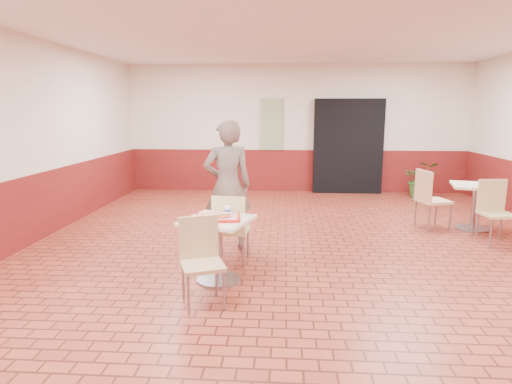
# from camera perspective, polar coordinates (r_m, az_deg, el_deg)

# --- Properties ---
(room_shell) EXTENTS (8.01, 10.01, 3.01)m
(room_shell) POSITION_cam_1_polar(r_m,az_deg,el_deg) (5.29, 6.94, 6.10)
(room_shell) COLOR maroon
(room_shell) RESTS_ON ground
(wainscot_band) EXTENTS (8.00, 10.00, 1.00)m
(wainscot_band) POSITION_cam_1_polar(r_m,az_deg,el_deg) (5.46, 6.70, -4.41)
(wainscot_band) COLOR #601412
(wainscot_band) RESTS_ON ground
(corridor_doorway) EXTENTS (1.60, 0.22, 2.20)m
(corridor_doorway) POSITION_cam_1_polar(r_m,az_deg,el_deg) (10.29, 12.17, 5.95)
(corridor_doorway) COLOR black
(corridor_doorway) RESTS_ON ground
(promo_poster) EXTENTS (0.50, 0.03, 1.20)m
(promo_poster) POSITION_cam_1_polar(r_m,az_deg,el_deg) (10.22, 2.07, 8.97)
(promo_poster) COLOR gray
(promo_poster) RESTS_ON wainscot_band
(main_table) EXTENTS (0.70, 0.70, 0.73)m
(main_table) POSITION_cam_1_polar(r_m,az_deg,el_deg) (4.88, -5.11, -6.30)
(main_table) COLOR beige
(main_table) RESTS_ON ground
(chair_main_front) EXTENTS (0.53, 0.53, 0.88)m
(chair_main_front) POSITION_cam_1_polar(r_m,az_deg,el_deg) (4.38, -7.33, -8.46)
(chair_main_front) COLOR tan
(chair_main_front) RESTS_ON ground
(chair_main_back) EXTENTS (0.45, 0.45, 0.90)m
(chair_main_back) POSITION_cam_1_polar(r_m,az_deg,el_deg) (5.38, -3.42, -4.54)
(chair_main_back) COLOR #E7D68B
(chair_main_back) RESTS_ON ground
(customer) EXTENTS (0.76, 0.61, 1.81)m
(customer) POSITION_cam_1_polar(r_m,az_deg,el_deg) (5.90, -3.79, 0.82)
(customer) COLOR #6A5C52
(customer) RESTS_ON ground
(serving_tray) EXTENTS (0.50, 0.39, 0.03)m
(serving_tray) POSITION_cam_1_polar(r_m,az_deg,el_deg) (4.81, -5.16, -3.40)
(serving_tray) COLOR #B8120D
(serving_tray) RESTS_ON main_table
(ring_donut) EXTENTS (0.14, 0.14, 0.03)m
(ring_donut) POSITION_cam_1_polar(r_m,az_deg,el_deg) (4.86, -6.57, -2.89)
(ring_donut) COLOR #F89E5A
(ring_donut) RESTS_ON serving_tray
(long_john_donut) EXTENTS (0.16, 0.12, 0.05)m
(long_john_donut) POSITION_cam_1_polar(r_m,az_deg,el_deg) (4.73, -4.29, -3.16)
(long_john_donut) COLOR #E98144
(long_john_donut) RESTS_ON serving_tray
(paper_cup) EXTENTS (0.08, 0.08, 0.10)m
(paper_cup) POSITION_cam_1_polar(r_m,az_deg,el_deg) (4.85, -3.84, -2.48)
(paper_cup) COLOR white
(paper_cup) RESTS_ON serving_tray
(second_table) EXTENTS (0.71, 0.71, 0.75)m
(second_table) POSITION_cam_1_polar(r_m,az_deg,el_deg) (7.82, 27.12, -0.88)
(second_table) COLOR #EDE7BE
(second_table) RESTS_ON ground
(chair_second_left) EXTENTS (0.55, 0.55, 0.98)m
(chair_second_left) POSITION_cam_1_polar(r_m,az_deg,el_deg) (7.57, 22.11, -0.53)
(chair_second_left) COLOR #DBB183
(chair_second_left) RESTS_ON ground
(chair_second_front) EXTENTS (0.47, 0.47, 0.93)m
(chair_second_front) POSITION_cam_1_polar(r_m,az_deg,el_deg) (7.21, 29.25, -1.87)
(chair_second_front) COLOR #D1BD7D
(chair_second_front) RESTS_ON ground
(potted_plant) EXTENTS (0.88, 0.81, 0.83)m
(potted_plant) POSITION_cam_1_polar(r_m,az_deg,el_deg) (10.25, 21.18, 1.58)
(potted_plant) COLOR #316026
(potted_plant) RESTS_ON ground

